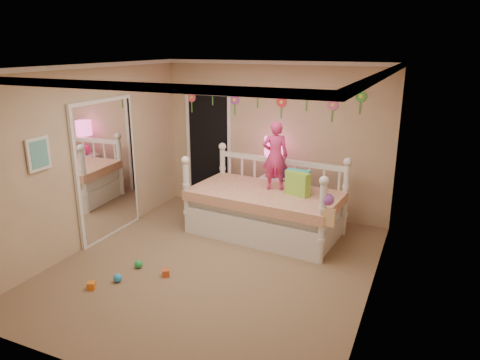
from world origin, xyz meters
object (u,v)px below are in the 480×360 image
at_px(table_lamp, 274,151).
at_px(child, 275,156).
at_px(daybed, 265,195).
at_px(nightstand, 273,197).

bearing_deg(table_lamp, child, -68.15).
xyz_separation_m(daybed, table_lamp, (-0.14, 0.72, 0.53)).
distance_m(daybed, table_lamp, 0.91).
distance_m(daybed, child, 0.62).
relative_size(daybed, child, 2.18).
distance_m(daybed, nightstand, 0.78).
distance_m(child, nightstand, 1.08).
height_order(daybed, nightstand, daybed).
bearing_deg(nightstand, table_lamp, -176.54).
relative_size(nightstand, table_lamp, 1.02).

